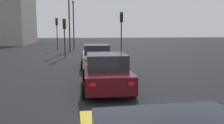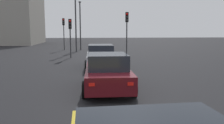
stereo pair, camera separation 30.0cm
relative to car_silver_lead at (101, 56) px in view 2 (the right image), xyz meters
The scene contains 9 objects.
ground_plane 7.63m from the car_silver_lead, behind, with size 160.00×160.00×0.20m, color black.
car_silver_lead is the anchor object (origin of this frame).
car_maroon_second 6.09m from the car_silver_lead, behind, with size 4.34×2.10×1.52m.
traffic_light_near_left 6.30m from the car_silver_lead, 23.79° to the left, with size 0.33×0.30×3.56m.
traffic_light_near_right 15.09m from the car_silver_lead, 15.15° to the left, with size 0.32×0.29×4.13m.
traffic_light_far_left 6.09m from the car_silver_lead, 28.70° to the right, with size 0.32×0.30×4.17m.
street_lamp_kerbside 12.27m from the car_silver_lead, 10.76° to the left, with size 0.56×0.36×7.28m.
street_lamp_far 15.11m from the car_silver_lead, ahead, with size 0.56×0.36×6.36m.
building_facade_left 35.44m from the car_silver_lead, 27.31° to the left, with size 14.08×11.24×12.37m, color gray.
Camera 2 is at (-7.70, 0.87, 2.43)m, focal length 35.71 mm.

